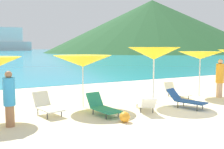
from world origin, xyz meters
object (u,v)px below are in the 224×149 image
(lounge_chair_5, at_px, (102,107))
(umbrella_4, at_px, (154,53))
(beachgoer_1, at_px, (9,98))
(beach_ball, at_px, (125,117))
(beachgoer_0, at_px, (220,77))
(lounge_chair_6, at_px, (176,92))
(umbrella_5, at_px, (200,55))
(umbrella_3, at_px, (83,61))
(lounge_chair_3, at_px, (186,100))
(lounge_chair_4, at_px, (146,104))
(lounge_chair_9, at_px, (47,106))

(lounge_chair_5, bearing_deg, umbrella_4, 8.69)
(beachgoer_1, xyz_separation_m, beach_ball, (3.25, -1.24, -0.71))
(beachgoer_0, distance_m, beachgoer_1, 9.47)
(lounge_chair_6, distance_m, beachgoer_1, 7.84)
(lounge_chair_6, bearing_deg, umbrella_5, -7.76)
(lounge_chair_5, bearing_deg, umbrella_3, 87.04)
(lounge_chair_3, xyz_separation_m, beachgoer_1, (-6.42, 0.63, 0.55))
(umbrella_5, height_order, beach_ball, umbrella_5)
(lounge_chair_5, distance_m, beach_ball, 1.21)
(beach_ball, bearing_deg, umbrella_3, 96.41)
(umbrella_5, bearing_deg, umbrella_3, 176.23)
(lounge_chair_4, distance_m, lounge_chair_5, 1.67)
(umbrella_4, distance_m, beachgoer_1, 6.07)
(lounge_chair_3, height_order, lounge_chair_5, lounge_chair_5)
(umbrella_5, distance_m, lounge_chair_9, 7.77)
(lounge_chair_6, relative_size, beachgoer_0, 0.85)
(lounge_chair_4, xyz_separation_m, lounge_chair_9, (-3.35, 1.23, 0.05))
(umbrella_3, xyz_separation_m, lounge_chair_9, (-1.60, -0.57, -1.50))
(beachgoer_1, bearing_deg, lounge_chair_3, -170.32)
(lounge_chair_4, relative_size, lounge_chair_9, 1.11)
(umbrella_3, bearing_deg, lounge_chair_4, -45.78)
(umbrella_4, xyz_separation_m, lounge_chair_4, (-1.19, -1.10, -1.84))
(lounge_chair_4, relative_size, beachgoer_1, 0.97)
(lounge_chair_3, relative_size, lounge_chair_5, 1.05)
(umbrella_3, relative_size, lounge_chair_5, 1.56)
(lounge_chair_6, relative_size, lounge_chair_9, 1.06)
(umbrella_4, xyz_separation_m, lounge_chair_9, (-4.55, 0.13, -1.78))
(lounge_chair_3, xyz_separation_m, lounge_chair_4, (-1.72, 0.28, -0.05))
(lounge_chair_6, distance_m, beach_ball, 5.13)
(lounge_chair_3, relative_size, beachgoer_0, 0.91)
(lounge_chair_3, relative_size, lounge_chair_4, 1.02)
(umbrella_4, distance_m, lounge_chair_5, 3.47)
(umbrella_5, xyz_separation_m, lounge_chair_4, (-4.24, -1.41, -1.71))
(umbrella_5, xyz_separation_m, beach_ball, (-5.69, -2.29, -1.81))
(umbrella_5, bearing_deg, lounge_chair_3, -146.31)
(beachgoer_0, bearing_deg, umbrella_5, -103.97)
(lounge_chair_5, height_order, beach_ball, lounge_chair_5)
(beachgoer_0, relative_size, beach_ball, 5.35)
(beachgoer_0, bearing_deg, lounge_chair_5, -45.41)
(umbrella_3, height_order, beach_ball, umbrella_3)
(umbrella_4, distance_m, lounge_chair_9, 4.89)
(lounge_chair_3, bearing_deg, umbrella_5, 16.58)
(beachgoer_1, bearing_deg, umbrella_4, -157.48)
(umbrella_3, xyz_separation_m, lounge_chair_5, (0.11, -1.50, -1.54))
(umbrella_3, distance_m, lounge_chair_5, 2.15)
(umbrella_5, height_order, beachgoer_0, umbrella_5)
(lounge_chair_3, bearing_deg, lounge_chair_6, 39.55)
(lounge_chair_3, bearing_deg, beach_ball, 173.76)
(lounge_chair_3, height_order, lounge_chair_9, lounge_chair_9)
(beachgoer_1, bearing_deg, lounge_chair_6, -154.99)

